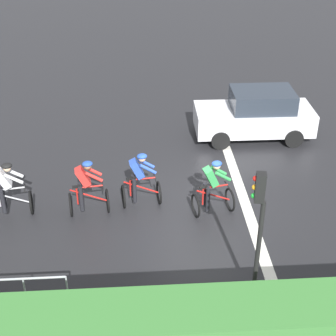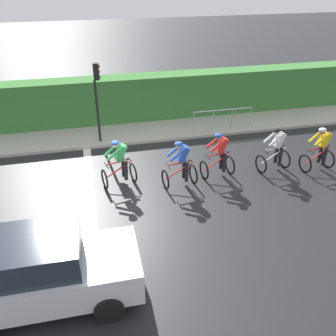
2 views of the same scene
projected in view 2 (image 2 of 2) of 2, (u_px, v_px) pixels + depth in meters
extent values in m
plane|color=black|center=(132.00, 189.00, 12.30)|extent=(80.00, 80.00, 0.00)
cube|color=#ADA89E|center=(161.00, 127.00, 16.62)|extent=(2.80, 20.16, 0.12)
cube|color=tan|center=(157.00, 115.00, 17.27)|extent=(0.44, 20.16, 0.57)
cube|color=#387533|center=(156.00, 97.00, 17.13)|extent=(1.10, 20.16, 2.14)
cube|color=silver|center=(90.00, 194.00, 12.02)|extent=(7.00, 0.30, 0.01)
torus|color=black|center=(305.00, 164.00, 13.09)|extent=(0.68, 0.15, 0.68)
torus|color=black|center=(328.00, 159.00, 13.40)|extent=(0.68, 0.15, 0.68)
cylinder|color=red|center=(318.00, 155.00, 13.12)|extent=(0.17, 0.99, 0.51)
cylinder|color=red|center=(325.00, 153.00, 13.20)|extent=(0.04, 0.04, 0.55)
cylinder|color=red|center=(318.00, 149.00, 12.97)|extent=(0.14, 0.71, 0.04)
cube|color=black|center=(327.00, 146.00, 13.06)|extent=(0.13, 0.23, 0.04)
cylinder|color=black|center=(310.00, 151.00, 12.87)|extent=(0.42, 0.09, 0.03)
cube|color=yellow|center=(324.00, 139.00, 12.84)|extent=(0.35, 0.45, 0.57)
sphere|color=#9E7051|center=(322.00, 132.00, 12.64)|extent=(0.20, 0.20, 0.20)
ellipsoid|color=silver|center=(323.00, 130.00, 12.61)|extent=(0.27, 0.31, 0.14)
cylinder|color=black|center=(325.00, 156.00, 13.10)|extent=(0.12, 0.12, 0.74)
cylinder|color=black|center=(320.00, 153.00, 13.29)|extent=(0.12, 0.12, 0.74)
cylinder|color=yellow|center=(321.00, 141.00, 12.60)|extent=(0.15, 0.49, 0.37)
cylinder|color=yellow|center=(315.00, 137.00, 12.86)|extent=(0.15, 0.49, 0.37)
torus|color=black|center=(261.00, 164.00, 13.06)|extent=(0.68, 0.17, 0.68)
torus|color=black|center=(284.00, 159.00, 13.39)|extent=(0.68, 0.17, 0.68)
cylinder|color=silver|center=(274.00, 155.00, 13.10)|extent=(0.20, 0.98, 0.51)
cylinder|color=silver|center=(281.00, 153.00, 13.19)|extent=(0.04, 0.04, 0.55)
cylinder|color=silver|center=(274.00, 149.00, 12.95)|extent=(0.16, 0.71, 0.04)
cube|color=black|center=(282.00, 146.00, 13.04)|extent=(0.13, 0.23, 0.04)
cylinder|color=black|center=(265.00, 151.00, 12.84)|extent=(0.42, 0.10, 0.03)
cube|color=white|center=(279.00, 139.00, 12.83)|extent=(0.36, 0.45, 0.57)
sphere|color=beige|center=(276.00, 132.00, 12.62)|extent=(0.20, 0.20, 0.20)
ellipsoid|color=black|center=(277.00, 130.00, 12.59)|extent=(0.28, 0.32, 0.14)
cylinder|color=black|center=(280.00, 156.00, 13.08)|extent=(0.12, 0.12, 0.74)
cylinder|color=black|center=(276.00, 153.00, 13.27)|extent=(0.12, 0.12, 0.74)
cylinder|color=white|center=(275.00, 141.00, 12.58)|extent=(0.17, 0.49, 0.37)
cylinder|color=white|center=(269.00, 138.00, 12.83)|extent=(0.17, 0.49, 0.37)
torus|color=black|center=(204.00, 170.00, 12.69)|extent=(0.68, 0.15, 0.68)
torus|color=black|center=(230.00, 165.00, 13.00)|extent=(0.68, 0.15, 0.68)
cylinder|color=red|center=(218.00, 161.00, 12.72)|extent=(0.17, 0.99, 0.51)
cylinder|color=red|center=(225.00, 159.00, 12.80)|extent=(0.04, 0.04, 0.55)
cylinder|color=red|center=(217.00, 155.00, 12.57)|extent=(0.14, 0.71, 0.04)
cube|color=black|center=(226.00, 152.00, 12.65)|extent=(0.13, 0.23, 0.04)
cylinder|color=black|center=(207.00, 157.00, 12.47)|extent=(0.42, 0.09, 0.03)
cube|color=red|center=(222.00, 145.00, 12.44)|extent=(0.35, 0.45, 0.57)
sphere|color=#9E7051|center=(218.00, 137.00, 12.24)|extent=(0.20, 0.20, 0.20)
ellipsoid|color=#264CB2|center=(218.00, 136.00, 12.21)|extent=(0.27, 0.31, 0.14)
cylinder|color=black|center=(224.00, 162.00, 12.69)|extent=(0.12, 0.12, 0.74)
cylinder|color=black|center=(221.00, 159.00, 12.89)|extent=(0.12, 0.12, 0.74)
cylinder|color=red|center=(216.00, 147.00, 12.20)|extent=(0.15, 0.49, 0.37)
cylinder|color=red|center=(212.00, 143.00, 12.46)|extent=(0.15, 0.49, 0.37)
torus|color=black|center=(165.00, 180.00, 12.15)|extent=(0.68, 0.15, 0.68)
torus|color=black|center=(193.00, 174.00, 12.45)|extent=(0.68, 0.15, 0.68)
cylinder|color=red|center=(180.00, 170.00, 12.18)|extent=(0.17, 0.99, 0.51)
cylinder|color=red|center=(188.00, 168.00, 12.26)|extent=(0.04, 0.04, 0.55)
cylinder|color=red|center=(178.00, 164.00, 12.02)|extent=(0.13, 0.71, 0.04)
cube|color=black|center=(188.00, 161.00, 12.11)|extent=(0.13, 0.23, 0.04)
cylinder|color=black|center=(168.00, 166.00, 11.93)|extent=(0.42, 0.09, 0.03)
cube|color=#2D51B7|center=(183.00, 154.00, 11.90)|extent=(0.35, 0.44, 0.57)
sphere|color=tan|center=(179.00, 146.00, 11.70)|extent=(0.20, 0.20, 0.20)
ellipsoid|color=#264CB2|center=(179.00, 144.00, 11.66)|extent=(0.27, 0.31, 0.14)
cylinder|color=black|center=(187.00, 172.00, 12.15)|extent=(0.12, 0.12, 0.74)
cylinder|color=black|center=(184.00, 168.00, 12.34)|extent=(0.12, 0.12, 0.74)
cylinder|color=#2D51B7|center=(176.00, 156.00, 11.65)|extent=(0.15, 0.49, 0.37)
cylinder|color=#2D51B7|center=(173.00, 151.00, 11.91)|extent=(0.15, 0.49, 0.37)
torus|color=black|center=(105.00, 179.00, 12.18)|extent=(0.68, 0.21, 0.68)
torus|color=black|center=(133.00, 172.00, 12.56)|extent=(0.68, 0.21, 0.68)
cylinder|color=red|center=(119.00, 169.00, 12.24)|extent=(0.26, 0.97, 0.51)
cylinder|color=red|center=(127.00, 167.00, 12.34)|extent=(0.04, 0.04, 0.55)
cylinder|color=red|center=(117.00, 162.00, 12.09)|extent=(0.20, 0.71, 0.04)
cube|color=black|center=(127.00, 159.00, 12.20)|extent=(0.15, 0.24, 0.04)
cylinder|color=black|center=(106.00, 165.00, 11.96)|extent=(0.42, 0.12, 0.03)
cube|color=green|center=(120.00, 152.00, 11.97)|extent=(0.38, 0.47, 0.57)
sphere|color=beige|center=(115.00, 145.00, 11.76)|extent=(0.20, 0.20, 0.20)
ellipsoid|color=#264CB2|center=(115.00, 143.00, 11.72)|extent=(0.30, 0.33, 0.14)
cylinder|color=black|center=(126.00, 170.00, 12.23)|extent=(0.12, 0.12, 0.74)
cylinder|color=black|center=(123.00, 167.00, 12.42)|extent=(0.12, 0.12, 0.74)
cylinder|color=green|center=(113.00, 155.00, 11.71)|extent=(0.19, 0.49, 0.37)
cylinder|color=green|center=(110.00, 151.00, 11.96)|extent=(0.19, 0.49, 0.37)
cube|color=silver|center=(46.00, 277.00, 7.96)|extent=(1.74, 4.12, 0.80)
cube|color=#262D38|center=(28.00, 253.00, 7.55)|extent=(1.52, 2.15, 0.66)
cylinder|color=black|center=(104.00, 255.00, 9.10)|extent=(0.23, 0.64, 0.64)
cylinder|color=black|center=(109.00, 309.00, 7.69)|extent=(0.23, 0.64, 0.64)
cube|color=#EAEACC|center=(134.00, 244.00, 8.72)|extent=(0.28, 0.08, 0.16)
cube|color=#EAEACC|center=(140.00, 276.00, 7.86)|extent=(0.28, 0.08, 0.16)
cylinder|color=black|center=(98.00, 113.00, 14.64)|extent=(0.10, 0.10, 2.70)
cube|color=black|center=(96.00, 72.00, 13.81)|extent=(0.23, 0.23, 0.64)
sphere|color=red|center=(99.00, 66.00, 13.71)|extent=(0.11, 0.11, 0.11)
sphere|color=orange|center=(99.00, 72.00, 13.81)|extent=(0.11, 0.11, 0.11)
sphere|color=green|center=(100.00, 77.00, 13.91)|extent=(0.11, 0.11, 0.11)
cylinder|color=#999EA3|center=(223.00, 110.00, 15.89)|extent=(0.05, 2.67, 0.05)
cylinder|color=#999EA3|center=(193.00, 123.00, 15.88)|extent=(0.04, 0.04, 1.00)
cylinder|color=#999EA3|center=(213.00, 122.00, 16.06)|extent=(0.04, 0.04, 1.00)
cylinder|color=#999EA3|center=(232.00, 120.00, 16.23)|extent=(0.04, 0.04, 1.00)
cylinder|color=#999EA3|center=(250.00, 118.00, 16.40)|extent=(0.04, 0.04, 1.00)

